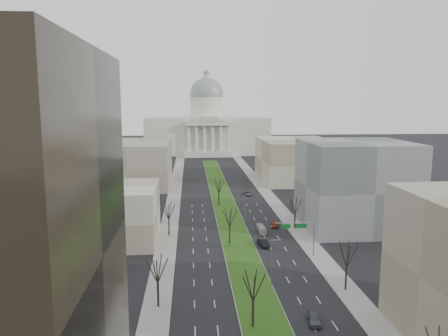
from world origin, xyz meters
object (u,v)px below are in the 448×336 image
car_black (263,243)px  car_grey_far (248,193)px  car_red (274,225)px  box_van (262,229)px  car_grey_near (314,318)px

car_black → car_grey_far: car_black is taller
car_black → car_grey_far: size_ratio=0.97×
car_red → car_grey_far: car_grey_far is taller
car_grey_far → box_van: 46.83m
car_grey_near → car_red: 53.22m
car_black → car_grey_far: 57.76m
car_black → car_red: (5.81, 15.74, -0.16)m
car_red → box_van: box_van is taller
car_grey_near → car_grey_far: size_ratio=0.91×
car_red → car_grey_far: 41.92m
car_black → car_red: bearing=60.6°
car_grey_far → box_van: bearing=-94.6°
car_black → car_grey_far: bearing=77.0°
car_grey_far → car_red: bearing=-89.0°
car_red → car_grey_far: bearing=100.1°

